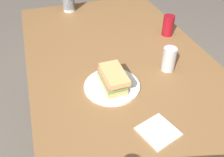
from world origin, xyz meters
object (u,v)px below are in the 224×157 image
at_px(paper_plate, 112,86).
at_px(soda_can_red, 168,25).
at_px(sandwich, 113,78).
at_px(soda_can_silver, 169,59).
at_px(dining_table, 126,83).

relative_size(paper_plate, soda_can_red, 2.10).
xyz_separation_m(paper_plate, soda_can_red, (-0.36, 0.47, 0.05)).
bearing_deg(sandwich, soda_can_red, 128.04).
xyz_separation_m(sandwich, soda_can_red, (-0.36, 0.46, 0.01)).
relative_size(sandwich, soda_can_silver, 1.51).
distance_m(paper_plate, soda_can_red, 0.59).
bearing_deg(soda_can_red, soda_can_silver, -27.16).
xyz_separation_m(dining_table, sandwich, (0.11, -0.11, 0.14)).
xyz_separation_m(dining_table, soda_can_red, (-0.26, 0.36, 0.15)).
relative_size(sandwich, soda_can_red, 1.51).
bearing_deg(soda_can_red, dining_table, -54.38).
xyz_separation_m(dining_table, soda_can_silver, (0.06, 0.20, 0.15)).
relative_size(soda_can_red, soda_can_silver, 1.00).
distance_m(dining_table, sandwich, 0.20).
relative_size(dining_table, sandwich, 9.76).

